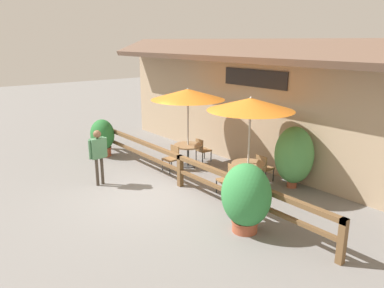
{
  "coord_description": "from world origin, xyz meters",
  "views": [
    {
      "loc": [
        8.3,
        -5.17,
        4.17
      ],
      "look_at": [
        0.02,
        1.47,
        1.22
      ],
      "focal_mm": 35.0,
      "sensor_mm": 36.0,
      "label": 1
    }
  ],
  "objects_px": {
    "chair_near_streetside": "(172,157)",
    "potted_plant_broad_leaf": "(294,155)",
    "chair_middle_wallside": "(264,167)",
    "potted_plant_small_flowering": "(102,137)",
    "pedestrian": "(98,150)",
    "patio_umbrella_middle": "(251,104)",
    "potted_plant_entrance_palm": "(246,197)",
    "chair_middle_streetside": "(228,178)",
    "dining_table_middle": "(248,168)",
    "patio_umbrella_near": "(188,94)",
    "chair_near_wallside": "(202,149)",
    "dining_table_near": "(188,149)"
  },
  "relations": [
    {
      "from": "patio_umbrella_near",
      "to": "chair_near_streetside",
      "type": "relative_size",
      "value": 3.21
    },
    {
      "from": "pedestrian",
      "to": "patio_umbrella_middle",
      "type": "bearing_deg",
      "value": -44.92
    },
    {
      "from": "patio_umbrella_middle",
      "to": "potted_plant_entrance_palm",
      "type": "distance_m",
      "value": 3.08
    },
    {
      "from": "chair_middle_streetside",
      "to": "pedestrian",
      "type": "bearing_deg",
      "value": -124.95
    },
    {
      "from": "patio_umbrella_near",
      "to": "chair_near_wallside",
      "type": "relative_size",
      "value": 3.21
    },
    {
      "from": "dining_table_near",
      "to": "potted_plant_small_flowering",
      "type": "height_order",
      "value": "potted_plant_small_flowering"
    },
    {
      "from": "patio_umbrella_near",
      "to": "pedestrian",
      "type": "distance_m",
      "value": 3.43
    },
    {
      "from": "chair_middle_wallside",
      "to": "potted_plant_small_flowering",
      "type": "distance_m",
      "value": 6.09
    },
    {
      "from": "patio_umbrella_near",
      "to": "chair_middle_wallside",
      "type": "height_order",
      "value": "patio_umbrella_near"
    },
    {
      "from": "dining_table_near",
      "to": "chair_near_streetside",
      "type": "bearing_deg",
      "value": -87.28
    },
    {
      "from": "potted_plant_broad_leaf",
      "to": "chair_near_wallside",
      "type": "bearing_deg",
      "value": -171.99
    },
    {
      "from": "potted_plant_small_flowering",
      "to": "potted_plant_broad_leaf",
      "type": "xyz_separation_m",
      "value": [
        6.34,
        2.93,
        0.23
      ]
    },
    {
      "from": "chair_middle_wallside",
      "to": "potted_plant_broad_leaf",
      "type": "bearing_deg",
      "value": -163.35
    },
    {
      "from": "patio_umbrella_near",
      "to": "dining_table_middle",
      "type": "xyz_separation_m",
      "value": [
        2.64,
        0.13,
        -1.86
      ]
    },
    {
      "from": "chair_near_wallside",
      "to": "chair_middle_wallside",
      "type": "bearing_deg",
      "value": -173.21
    },
    {
      "from": "dining_table_middle",
      "to": "potted_plant_entrance_palm",
      "type": "height_order",
      "value": "potted_plant_entrance_palm"
    },
    {
      "from": "chair_middle_streetside",
      "to": "pedestrian",
      "type": "distance_m",
      "value": 3.86
    },
    {
      "from": "patio_umbrella_middle",
      "to": "chair_middle_streetside",
      "type": "xyz_separation_m",
      "value": [
        -0.03,
        -0.77,
        -2.01
      ]
    },
    {
      "from": "chair_near_streetside",
      "to": "chair_near_wallside",
      "type": "relative_size",
      "value": 1.0
    },
    {
      "from": "dining_table_near",
      "to": "chair_middle_wallside",
      "type": "relative_size",
      "value": 1.16
    },
    {
      "from": "patio_umbrella_near",
      "to": "chair_near_streetside",
      "type": "height_order",
      "value": "patio_umbrella_near"
    },
    {
      "from": "pedestrian",
      "to": "dining_table_near",
      "type": "bearing_deg",
      "value": -8.23
    },
    {
      "from": "patio_umbrella_near",
      "to": "pedestrian",
      "type": "bearing_deg",
      "value": -95.29
    },
    {
      "from": "dining_table_middle",
      "to": "potted_plant_small_flowering",
      "type": "xyz_separation_m",
      "value": [
        -5.55,
        -1.87,
        0.14
      ]
    },
    {
      "from": "chair_near_streetside",
      "to": "potted_plant_small_flowering",
      "type": "relative_size",
      "value": 0.6
    },
    {
      "from": "patio_umbrella_middle",
      "to": "chair_middle_wallside",
      "type": "height_order",
      "value": "patio_umbrella_middle"
    },
    {
      "from": "potted_plant_small_flowering",
      "to": "pedestrian",
      "type": "bearing_deg",
      "value": -27.73
    },
    {
      "from": "patio_umbrella_middle",
      "to": "chair_middle_streetside",
      "type": "relative_size",
      "value": 3.21
    },
    {
      "from": "dining_table_near",
      "to": "potted_plant_broad_leaf",
      "type": "distance_m",
      "value": 3.64
    },
    {
      "from": "pedestrian",
      "to": "dining_table_middle",
      "type": "bearing_deg",
      "value": -44.92
    },
    {
      "from": "potted_plant_broad_leaf",
      "to": "pedestrian",
      "type": "relative_size",
      "value": 1.09
    },
    {
      "from": "potted_plant_entrance_palm",
      "to": "chair_middle_streetside",
      "type": "bearing_deg",
      "value": 146.46
    },
    {
      "from": "chair_near_wallside",
      "to": "patio_umbrella_middle",
      "type": "bearing_deg",
      "value": 170.75
    },
    {
      "from": "potted_plant_small_flowering",
      "to": "patio_umbrella_near",
      "type": "bearing_deg",
      "value": 30.81
    },
    {
      "from": "chair_middle_streetside",
      "to": "chair_middle_wallside",
      "type": "height_order",
      "value": "same"
    },
    {
      "from": "patio_umbrella_near",
      "to": "potted_plant_broad_leaf",
      "type": "bearing_deg",
      "value": 19.17
    },
    {
      "from": "pedestrian",
      "to": "potted_plant_small_flowering",
      "type": "bearing_deg",
      "value": 59.33
    },
    {
      "from": "dining_table_near",
      "to": "potted_plant_small_flowering",
      "type": "distance_m",
      "value": 3.39
    },
    {
      "from": "potted_plant_small_flowering",
      "to": "potted_plant_broad_leaf",
      "type": "bearing_deg",
      "value": 24.8
    },
    {
      "from": "chair_near_streetside",
      "to": "potted_plant_broad_leaf",
      "type": "relative_size",
      "value": 0.46
    },
    {
      "from": "potted_plant_small_flowering",
      "to": "potted_plant_broad_leaf",
      "type": "relative_size",
      "value": 0.76
    },
    {
      "from": "chair_near_wallside",
      "to": "potted_plant_small_flowering",
      "type": "distance_m",
      "value": 3.75
    },
    {
      "from": "chair_near_streetside",
      "to": "chair_middle_wallside",
      "type": "xyz_separation_m",
      "value": [
        2.54,
        1.59,
        0.0
      ]
    },
    {
      "from": "dining_table_middle",
      "to": "chair_middle_streetside",
      "type": "bearing_deg",
      "value": -92.58
    },
    {
      "from": "chair_near_streetside",
      "to": "potted_plant_entrance_palm",
      "type": "distance_m",
      "value": 4.5
    },
    {
      "from": "patio_umbrella_middle",
      "to": "dining_table_near",
      "type": "bearing_deg",
      "value": -177.08
    },
    {
      "from": "chair_middle_wallside",
      "to": "potted_plant_small_flowering",
      "type": "bearing_deg",
      "value": 23.32
    },
    {
      "from": "chair_near_wallside",
      "to": "chair_near_streetside",
      "type": "bearing_deg",
      "value": 97.08
    },
    {
      "from": "chair_near_streetside",
      "to": "pedestrian",
      "type": "xyz_separation_m",
      "value": [
        -0.32,
        -2.42,
        0.61
      ]
    },
    {
      "from": "patio_umbrella_middle",
      "to": "patio_umbrella_near",
      "type": "bearing_deg",
      "value": -177.08
    }
  ]
}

